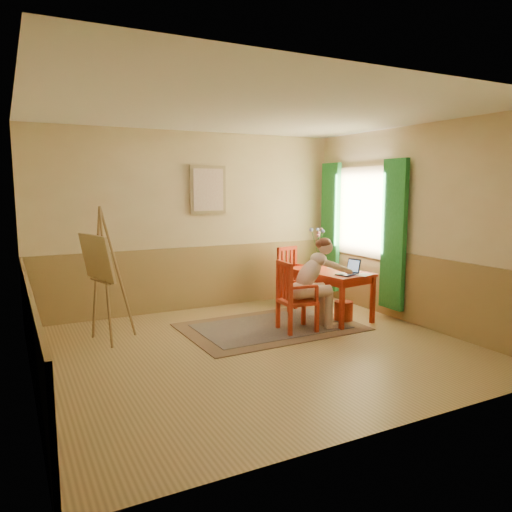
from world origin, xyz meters
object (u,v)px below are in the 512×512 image
easel (100,263)px  chair_left (294,297)px  laptop (349,271)px  table (330,277)px  figure (314,280)px  chair_back (293,276)px

easel → chair_left: bearing=-16.9°
laptop → easel: (-3.28, 0.75, 0.25)m
table → figure: size_ratio=1.02×
chair_back → easel: bearing=-169.5°
chair_back → figure: figure is taller
chair_left → figure: bearing=-5.4°
figure → easel: size_ratio=0.74×
figure → easel: bearing=164.4°
chair_back → figure: 1.44m
chair_left → chair_back: chair_left is taller
table → chair_back: 0.97m
laptop → chair_left: bearing=178.5°
table → chair_back: bearing=92.9°
chair_left → chair_back: 1.53m
table → figure: 0.66m
chair_left → table: bearing=22.4°
chair_left → figure: figure is taller
chair_back → laptop: (0.10, -1.33, 0.28)m
table → chair_left: bearing=-157.6°
chair_left → easel: 2.54m
table → chair_back: size_ratio=1.35×
chair_left → figure: size_ratio=0.76×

